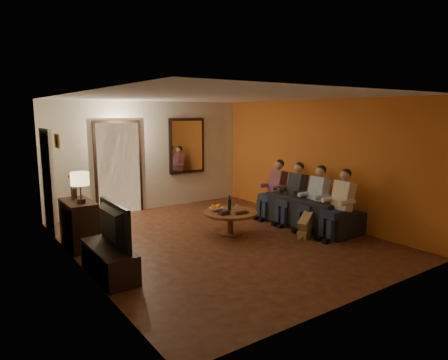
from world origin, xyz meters
TOP-DOWN VIEW (x-y plane):
  - floor at (0.00, 0.00)m, footprint 5.00×6.00m
  - ceiling at (0.00, 0.00)m, footprint 5.00×6.00m
  - back_wall at (0.00, 3.00)m, footprint 5.00×0.02m
  - front_wall at (0.00, -3.00)m, footprint 5.00×0.02m
  - left_wall at (-2.50, 0.00)m, footprint 0.02×6.00m
  - right_wall at (2.50, 0.00)m, footprint 0.02×6.00m
  - orange_accent at (2.49, 0.00)m, footprint 0.01×6.00m
  - kitchen_doorway at (-0.80, 2.98)m, footprint 1.00×0.06m
  - door_trim at (-0.80, 2.97)m, footprint 1.12×0.04m
  - fridge_glimpse at (-0.55, 2.98)m, footprint 0.45×0.03m
  - mirror_frame at (1.00, 2.96)m, footprint 1.00×0.05m
  - mirror_glass at (1.00, 2.93)m, footprint 0.86×0.02m
  - white_door at (-2.46, 2.30)m, footprint 0.06×0.85m
  - framed_art at (-2.47, 1.30)m, footprint 0.03×0.28m
  - art_canvas at (-2.46, 1.30)m, footprint 0.01×0.22m
  - dresser at (-2.25, 1.05)m, footprint 0.45×0.93m
  - table_lamp at (-2.25, 0.83)m, footprint 0.30×0.30m
  - flower_vase at (-2.25, 1.27)m, footprint 0.14×0.14m
  - tv_stand at (-2.25, -0.46)m, footprint 0.45×1.28m
  - tv at (-2.25, -0.46)m, footprint 1.09×0.14m
  - sofa at (2.00, -0.30)m, footprint 2.24×0.96m
  - person_a at (1.90, -1.20)m, footprint 0.60×0.40m
  - person_b at (1.90, -0.60)m, footprint 0.60×0.40m
  - person_c at (1.90, 0.00)m, footprint 0.60×0.40m
  - person_d at (1.90, 0.60)m, footprint 0.60×0.40m
  - dog at (1.46, -0.78)m, footprint 0.61×0.44m
  - coffee_table at (0.34, 0.15)m, footprint 1.20×1.20m
  - bowl at (0.16, 0.37)m, footprint 0.26×0.26m
  - oranges at (0.16, 0.37)m, footprint 0.20×0.20m
  - wine_bottle at (0.39, 0.25)m, footprint 0.07×0.07m
  - wine_glass at (0.52, 0.20)m, footprint 0.06×0.06m
  - book_stack at (0.12, 0.05)m, footprint 0.20×0.15m
  - laptop at (0.44, -0.13)m, footprint 0.35×0.25m

SIDE VIEW (x-z plane):
  - floor at x=0.00m, z-range -0.01..0.01m
  - tv_stand at x=-2.25m, z-range 0.00..0.43m
  - coffee_table at x=0.34m, z-range 0.00..0.45m
  - dog at x=1.46m, z-range 0.00..0.56m
  - sofa at x=2.00m, z-range 0.00..0.64m
  - dresser at x=-2.25m, z-range 0.00..0.82m
  - laptop at x=0.44m, z-range 0.45..0.48m
  - bowl at x=0.16m, z-range 0.45..0.51m
  - book_stack at x=0.12m, z-range 0.45..0.52m
  - wine_glass at x=0.52m, z-range 0.45..0.55m
  - oranges at x=0.16m, z-range 0.51..0.59m
  - person_a at x=1.90m, z-range 0.00..1.20m
  - person_b at x=1.90m, z-range 0.00..1.20m
  - person_c at x=1.90m, z-range 0.00..1.20m
  - person_d at x=1.90m, z-range 0.00..1.20m
  - wine_bottle at x=0.39m, z-range 0.45..0.76m
  - tv at x=-2.25m, z-range 0.43..1.06m
  - fridge_glimpse at x=-0.55m, z-range 0.05..1.75m
  - white_door at x=-2.46m, z-range 0.00..2.04m
  - flower_vase at x=-2.25m, z-range 0.82..1.26m
  - kitchen_doorway at x=-0.80m, z-range 0.00..2.10m
  - door_trim at x=-0.80m, z-range -0.06..2.16m
  - table_lamp at x=-2.25m, z-range 0.82..1.36m
  - back_wall at x=0.00m, z-range 0.00..2.60m
  - front_wall at x=0.00m, z-range 0.00..2.60m
  - left_wall at x=-2.50m, z-range 0.00..2.60m
  - right_wall at x=2.50m, z-range 0.00..2.60m
  - orange_accent at x=2.49m, z-range 0.00..2.60m
  - mirror_frame at x=1.00m, z-range 0.80..2.20m
  - mirror_glass at x=1.00m, z-range 0.87..2.13m
  - framed_art at x=-2.47m, z-range 1.73..1.97m
  - art_canvas at x=-2.46m, z-range 1.76..1.94m
  - ceiling at x=0.00m, z-range 2.60..2.60m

